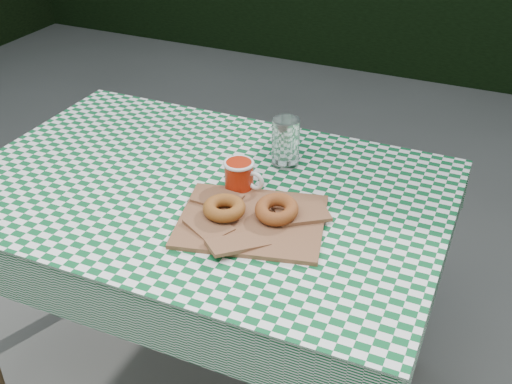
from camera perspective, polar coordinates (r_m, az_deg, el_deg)
ground at (r=2.19m, az=-7.94°, el=-15.03°), size 60.00×60.00×0.00m
table at (r=1.83m, az=-4.45°, el=-9.63°), size 1.24×0.83×0.75m
tablecloth at (r=1.61m, az=-5.00°, el=0.47°), size 1.26×0.85×0.01m
paper_bag at (r=1.46m, az=-0.40°, el=-2.58°), size 0.39×0.34×0.02m
bagel_front at (r=1.45m, az=-2.95°, el=-1.48°), size 0.12×0.12×0.03m
bagel_back at (r=1.45m, az=1.91°, el=-1.60°), size 0.11×0.11×0.03m
coffee_mug at (r=1.56m, az=-1.57°, el=1.47°), size 0.16×0.16×0.08m
drinking_glass at (r=1.67m, az=2.74°, el=4.59°), size 0.08×0.08×0.13m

